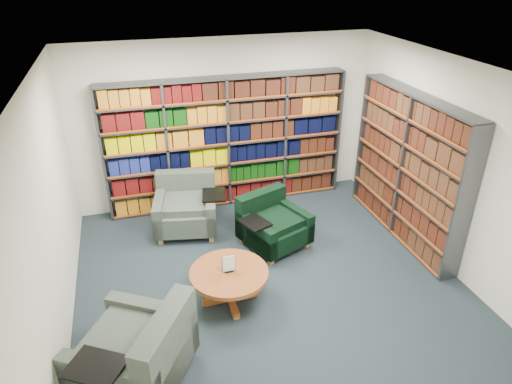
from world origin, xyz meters
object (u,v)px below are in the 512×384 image
object	(u,v)px
chair_teal_front	(141,354)
coffee_table	(229,277)
chair_green_right	(271,225)
chair_teal_left	(187,207)

from	to	relation	value
chair_teal_front	coffee_table	size ratio (longest dim) A/B	1.42
chair_green_right	chair_teal_front	distance (m)	2.90
chair_green_right	coffee_table	distance (m)	1.45
chair_teal_front	coffee_table	distance (m)	1.47
chair_green_right	coffee_table	bearing A→B (deg)	-128.90
chair_teal_front	chair_green_right	bearing A→B (deg)	45.53
chair_green_right	coffee_table	world-z (taller)	chair_green_right
chair_teal_left	chair_green_right	bearing A→B (deg)	-35.70
chair_teal_left	chair_teal_front	size ratio (longest dim) A/B	0.86
chair_teal_left	chair_green_right	xyz separation A→B (m)	(1.14, -0.82, -0.03)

